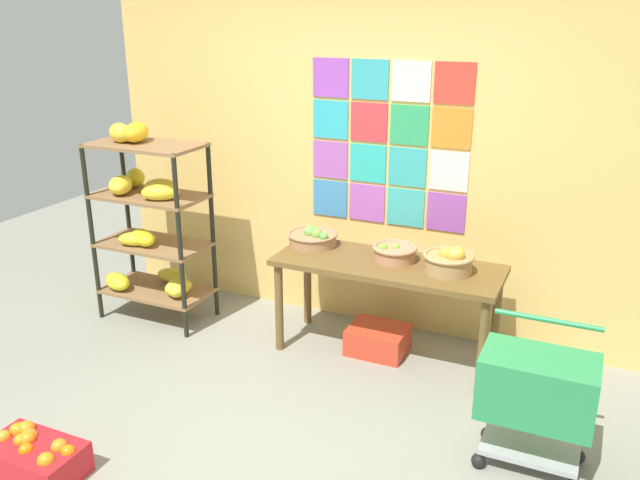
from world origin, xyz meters
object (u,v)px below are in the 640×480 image
object	(u,v)px
banana_shelf_unit	(147,214)
produce_crate_under_table	(378,340)
fruit_basket_back_left	(394,252)
orange_crate_foreground	(34,456)
fruit_basket_right	(313,237)
fruit_basket_centre	(449,260)
display_table	(387,275)
shopping_cart	(537,391)

from	to	relation	value
banana_shelf_unit	produce_crate_under_table	world-z (taller)	banana_shelf_unit
fruit_basket_back_left	orange_crate_foreground	bearing A→B (deg)	-122.43
fruit_basket_right	fruit_basket_centre	world-z (taller)	fruit_basket_centre
banana_shelf_unit	orange_crate_foreground	distance (m)	2.10
fruit_basket_centre	orange_crate_foreground	distance (m)	2.74
fruit_basket_centre	banana_shelf_unit	bearing A→B (deg)	-175.91
banana_shelf_unit	produce_crate_under_table	xyz separation A→B (m)	(1.86, 0.18, -0.78)
banana_shelf_unit	fruit_basket_right	distance (m)	1.33
fruit_basket_centre	produce_crate_under_table	world-z (taller)	fruit_basket_centre
fruit_basket_back_left	banana_shelf_unit	bearing A→B (deg)	-173.22
produce_crate_under_table	display_table	bearing A→B (deg)	-13.81
display_table	produce_crate_under_table	bearing A→B (deg)	166.19
fruit_basket_right	fruit_basket_back_left	size ratio (longest dim) A/B	1.19
fruit_basket_back_left	shopping_cart	bearing A→B (deg)	-39.62
display_table	fruit_basket_back_left	world-z (taller)	fruit_basket_back_left
fruit_basket_centre	shopping_cart	distance (m)	1.15
produce_crate_under_table	banana_shelf_unit	bearing A→B (deg)	-174.50
orange_crate_foreground	shopping_cart	distance (m)	2.71
display_table	produce_crate_under_table	distance (m)	0.53
banana_shelf_unit	orange_crate_foreground	bearing A→B (deg)	-71.33
banana_shelf_unit	shopping_cart	xyz separation A→B (m)	(3.05, -0.68, -0.41)
produce_crate_under_table	orange_crate_foreground	world-z (taller)	orange_crate_foreground
fruit_basket_centre	produce_crate_under_table	bearing A→B (deg)	178.62
orange_crate_foreground	fruit_basket_right	bearing A→B (deg)	72.61
orange_crate_foreground	shopping_cart	xyz separation A→B (m)	(2.42, 1.17, 0.36)
fruit_basket_centre	shopping_cart	bearing A→B (deg)	-50.50
fruit_basket_right	shopping_cart	size ratio (longest dim) A/B	0.46
fruit_basket_back_left	fruit_basket_centre	xyz separation A→B (m)	(0.40, -0.06, 0.02)
produce_crate_under_table	fruit_basket_right	bearing A→B (deg)	169.62
banana_shelf_unit	display_table	bearing A→B (deg)	4.92
fruit_basket_back_left	produce_crate_under_table	size ratio (longest dim) A/B	0.75
banana_shelf_unit	fruit_basket_centre	bearing A→B (deg)	4.09
display_table	fruit_basket_centre	size ratio (longest dim) A/B	4.64
fruit_basket_centre	produce_crate_under_table	distance (m)	0.85
display_table	shopping_cart	xyz separation A→B (m)	(1.13, -0.85, -0.16)
produce_crate_under_table	orange_crate_foreground	distance (m)	2.38
fruit_basket_back_left	orange_crate_foreground	distance (m)	2.55
display_table	produce_crate_under_table	xyz separation A→B (m)	(-0.06, 0.01, -0.53)
fruit_basket_centre	fruit_basket_right	bearing A→B (deg)	173.73
banana_shelf_unit	fruit_basket_centre	xyz separation A→B (m)	(2.35, 0.17, -0.07)
display_table	shopping_cart	distance (m)	1.42
fruit_basket_back_left	shopping_cart	distance (m)	1.46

